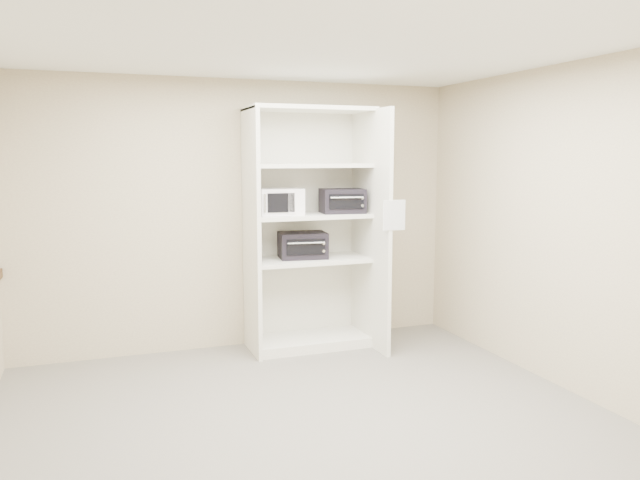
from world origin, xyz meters
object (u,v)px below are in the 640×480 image
object	(u,v)px
shelving_unit	(314,237)
microwave	(280,201)
toaster_oven_upper	(342,201)
toaster_oven_lower	(303,245)

from	to	relation	value
shelving_unit	microwave	size ratio (longest dim) A/B	5.65
microwave	shelving_unit	bearing A→B (deg)	1.08
shelving_unit	toaster_oven_upper	xyz separation A→B (m)	(0.29, -0.05, 0.36)
toaster_oven_upper	toaster_oven_lower	bearing A→B (deg)	176.86
toaster_oven_upper	microwave	bearing A→B (deg)	-177.91
toaster_oven_upper	toaster_oven_lower	size ratio (longest dim) A/B	0.91
shelving_unit	toaster_oven_upper	world-z (taller)	shelving_unit
microwave	toaster_oven_upper	world-z (taller)	microwave
shelving_unit	toaster_oven_upper	size ratio (longest dim) A/B	5.68
toaster_oven_upper	toaster_oven_lower	xyz separation A→B (m)	(-0.40, 0.08, -0.44)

